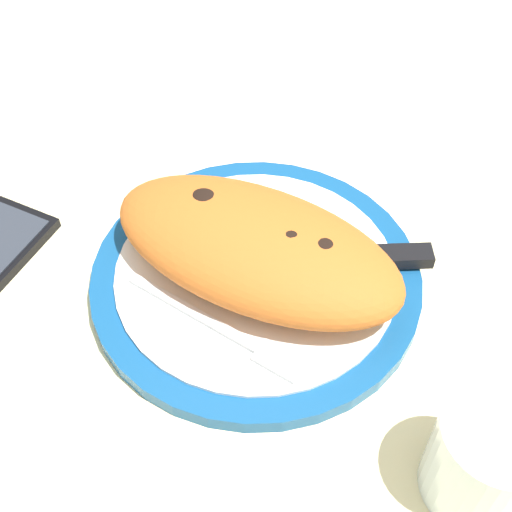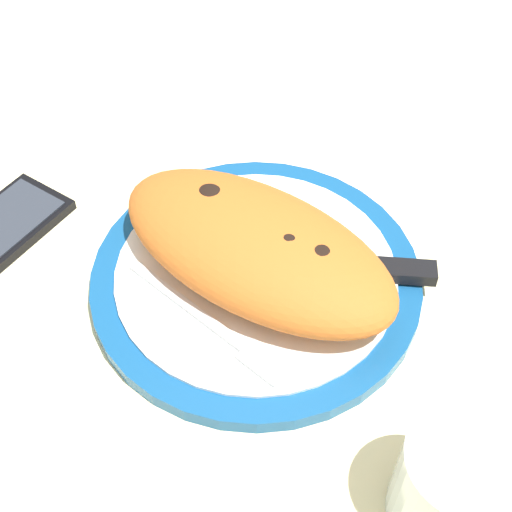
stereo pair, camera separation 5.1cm
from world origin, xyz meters
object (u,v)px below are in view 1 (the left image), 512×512
Objects in this scene: water_glass at (486,463)px; knife at (350,259)px; plate at (256,278)px; calzone at (252,250)px; fork at (229,332)px.

knife is at bearing 148.14° from water_glass.
calzone is at bearing -97.64° from plate.
fork is at bearing -69.78° from calzone.
calzone reaches higher than knife.
plate is 24.16cm from water_glass.
calzone is 3.31× the size of water_glass.
knife is (3.75, 12.25, 0.29)cm from fork.
calzone is at bearing -134.14° from knife.
water_glass reaches higher than calzone.
plate is 1.67× the size of knife.
knife is at bearing 72.99° from fork.
plate is at bearing 108.44° from fork.
fork is at bearing -71.56° from plate.
water_glass reaches higher than knife.
calzone is at bearing 110.22° from fork.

